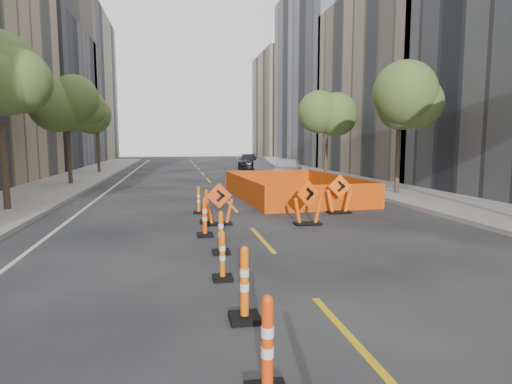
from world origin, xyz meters
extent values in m
plane|color=black|center=(0.00, 0.00, 0.00)|extent=(140.00, 140.00, 0.00)
cube|color=gray|center=(-9.00, 12.00, 0.07)|extent=(4.00, 90.00, 0.15)
cube|color=gray|center=(9.00, 12.00, 0.07)|extent=(4.00, 90.00, 0.15)
cube|color=#4C4C51|center=(-17.00, 39.20, 7.00)|extent=(12.00, 16.00, 14.00)
cube|color=gray|center=(-17.00, 55.60, 10.00)|extent=(12.00, 20.00, 20.00)
cube|color=gray|center=(17.00, 23.80, 7.00)|extent=(12.00, 16.00, 14.00)
cube|color=gray|center=(17.00, 40.20, 10.00)|extent=(12.00, 18.00, 20.00)
cube|color=tan|center=(17.00, 58.60, 8.00)|extent=(12.00, 14.00, 16.00)
cylinder|color=#382B1E|center=(-8.40, 10.00, 1.57)|extent=(0.24, 0.24, 3.15)
cylinder|color=#382B1E|center=(-8.40, 20.00, 1.57)|extent=(0.24, 0.24, 3.15)
sphere|color=#3C5E28|center=(-8.40, 20.00, 4.55)|extent=(2.80, 2.80, 2.80)
cylinder|color=#382B1E|center=(-8.40, 30.00, 1.57)|extent=(0.24, 0.24, 3.15)
sphere|color=#3C5E28|center=(-8.40, 30.00, 4.55)|extent=(2.80, 2.80, 2.80)
cylinder|color=#382B1E|center=(8.40, 12.00, 1.57)|extent=(0.24, 0.24, 3.15)
sphere|color=#3C5E28|center=(8.40, 12.00, 4.55)|extent=(2.80, 2.80, 2.80)
cylinder|color=#382B1E|center=(8.40, 22.00, 1.57)|extent=(0.24, 0.24, 3.15)
sphere|color=#3C5E28|center=(8.40, 22.00, 4.55)|extent=(2.80, 2.80, 2.80)
imported|color=#B0B0B2|center=(5.22, 20.71, 0.81)|extent=(3.40, 5.12, 1.62)
imported|color=gray|center=(5.73, 27.67, 0.68)|extent=(2.50, 4.36, 1.36)
imported|color=black|center=(4.90, 34.22, 0.71)|extent=(2.84, 5.16, 1.42)
camera|label=1|loc=(-2.29, -7.13, 2.64)|focal=30.00mm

